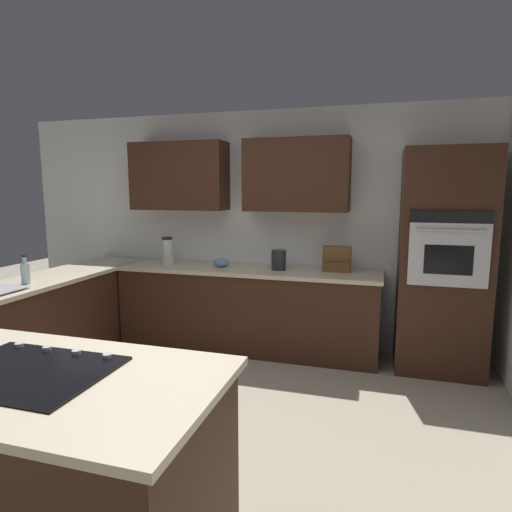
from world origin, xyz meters
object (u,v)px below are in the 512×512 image
object	(u,v)px
wall_oven	(443,262)
blender	(168,253)
spice_rack	(337,259)
kettle	(279,260)
dish_soap_bottle	(25,273)
mixing_bowl	(221,262)
cooktop	(27,371)

from	to	relation	value
wall_oven	blender	distance (m)	2.90
spice_rack	kettle	world-z (taller)	spice_rack
kettle	wall_oven	bearing A→B (deg)	179.28
dish_soap_bottle	spice_rack	bearing A→B (deg)	-152.22
kettle	dish_soap_bottle	xyz separation A→B (m)	(2.02, 1.32, -0.00)
mixing_bowl	spice_rack	distance (m)	1.25
spice_rack	blender	bearing A→B (deg)	1.92
kettle	dish_soap_bottle	world-z (taller)	dish_soap_bottle
wall_oven	mixing_bowl	world-z (taller)	wall_oven
dish_soap_bottle	blender	bearing A→B (deg)	-118.68
wall_oven	blender	world-z (taller)	wall_oven
mixing_bowl	spice_rack	size ratio (longest dim) A/B	0.62
spice_rack	dish_soap_bottle	size ratio (longest dim) A/B	1.08
wall_oven	spice_rack	world-z (taller)	wall_oven
wall_oven	cooktop	xyz separation A→B (m)	(2.11, 2.84, -0.15)
cooktop	kettle	size ratio (longest dim) A/B	3.59
mixing_bowl	dish_soap_bottle	xyz separation A→B (m)	(1.37, 1.32, 0.05)
cooktop	wall_oven	bearing A→B (deg)	-126.65
blender	spice_rack	world-z (taller)	blender
wall_oven	cooktop	bearing A→B (deg)	53.35
cooktop	blender	bearing A→B (deg)	-74.60
spice_rack	kettle	xyz separation A→B (m)	(0.60, 0.06, -0.03)
kettle	dish_soap_bottle	size ratio (longest dim) A/B	0.80
wall_oven	kettle	xyz separation A→B (m)	(1.60, -0.02, -0.06)
cooktop	spice_rack	xyz separation A→B (m)	(-1.11, -2.92, 0.12)
blender	kettle	xyz separation A→B (m)	(-1.30, -0.00, -0.03)
spice_rack	dish_soap_bottle	world-z (taller)	same
dish_soap_bottle	wall_oven	bearing A→B (deg)	-160.30
blender	wall_oven	bearing A→B (deg)	179.60
blender	mixing_bowl	xyz separation A→B (m)	(-0.65, -0.00, -0.08)
wall_oven	cooktop	size ratio (longest dim) A/B	2.79
blender	mixing_bowl	bearing A→B (deg)	-180.00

